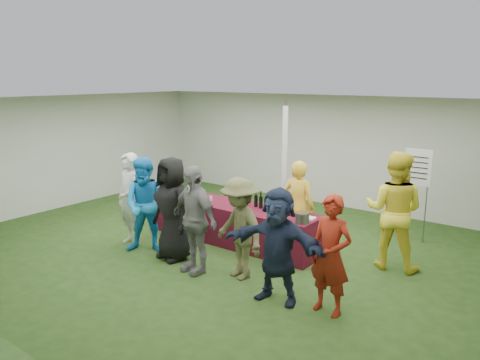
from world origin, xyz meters
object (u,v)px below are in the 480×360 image
Objects in this scene: customer_1 at (147,205)px; customer_2 at (172,209)px; wine_list_sign at (417,174)px; staff_back at (394,211)px; serving_table at (232,223)px; customer_5 at (277,245)px; staff_pourer at (299,206)px; customer_4 at (239,229)px; customer_3 at (194,219)px; customer_0 at (130,199)px; customer_6 at (331,255)px; dump_bucket at (302,218)px.

customer_2 reaches higher than customer_1.
staff_back is at bearing -85.91° from wine_list_sign.
customer_5 reaches higher than serving_table.
customer_4 is at bearing 82.99° from staff_pourer.
serving_table is 3.65m from wine_list_sign.
staff_pourer reaches higher than customer_4.
customer_1 is (-0.90, -1.31, 0.50)m from serving_table.
wine_list_sign is at bearing 59.59° from customer_2.
customer_3 reaches higher than customer_1.
wine_list_sign reaches higher than serving_table.
staff_pourer is at bearing 3.06° from staff_back.
customer_4 is (-1.67, -3.40, -0.50)m from wine_list_sign.
wine_list_sign is 5.45m from customer_0.
customer_5 is (0.90, -0.31, 0.02)m from customer_4.
staff_back is at bearing 61.19° from customer_5.
customer_1 is at bearing 3.20° from customer_0.
customer_2 is 0.70m from customer_3.
customer_1 is 0.98× the size of customer_3.
customer_6 reaches higher than serving_table.
serving_table is at bearing 5.29° from staff_back.
customer_0 reaches higher than customer_6.
staff_pourer is 2.02m from customer_5.
customer_5 is (1.63, -0.07, -0.06)m from customer_3.
customer_1 is at bearing 20.08° from staff_back.
serving_table is 2.00× the size of wine_list_sign.
customer_2 is at bearing -177.31° from customer_6.
customer_1 reaches higher than serving_table.
staff_back is 1.20× the size of customer_6.
customer_3 is 2.38m from customer_6.
customer_1 reaches higher than customer_5.
customer_6 is at bearing 8.03° from customer_0.
serving_table is at bearing 157.96° from customer_6.
customer_2 reaches higher than serving_table.
customer_6 is at bearing -90.34° from wine_list_sign.
customer_4 is 1.66m from customer_6.
staff_back reaches higher than customer_0.
customer_3 is at bearing -123.38° from wine_list_sign.
customer_1 is 2.01m from customer_4.
customer_5 is at bearing -165.10° from customer_6.
dump_bucket is 2.69m from wine_list_sign.
staff_back is (0.11, -1.54, -0.33)m from wine_list_sign.
staff_pourer is 1.04× the size of customer_4.
serving_table is 3.02m from staff_back.
customer_0 is at bearing -140.90° from wine_list_sign.
customer_2 is at bearing 44.95° from staff_pourer.
wine_list_sign reaches higher than customer_1.
staff_back is (2.89, 0.64, 0.61)m from serving_table.
customer_6 is (1.49, -1.75, -0.02)m from staff_pourer.
customer_1 is at bearing -165.78° from customer_2.
customer_2 is (-3.07, -3.46, -0.41)m from wine_list_sign.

